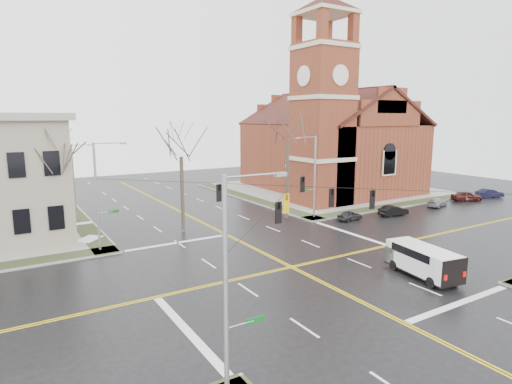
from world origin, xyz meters
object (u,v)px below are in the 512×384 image
signal_pole_nw (99,193)px  parked_car_e (490,193)px  parked_car_d (466,196)px  tree_nw_near (181,152)px  parked_car_c (437,202)px  streetlight_north_a (75,176)px  signal_pole_ne (314,174)px  tree_nw_far (57,164)px  parked_car_b (393,211)px  church (328,135)px  signal_pole_sw (230,286)px  parked_car_a (350,216)px  tree_ne (288,137)px  cargo_van (421,258)px

signal_pole_nw → parked_car_e: (51.74, -3.19, -4.32)m
parked_car_d → tree_nw_near: 39.44m
parked_car_c → streetlight_north_a: bearing=48.1°
streetlight_north_a → parked_car_c: (39.52, -19.65, -3.93)m
signal_pole_ne → signal_pole_nw: size_ratio=1.00×
signal_pole_ne → tree_nw_far: (-25.40, 1.85, 2.45)m
streetlight_north_a → parked_car_b: size_ratio=2.22×
signal_pole_nw → streetlight_north_a: 16.52m
church → signal_pole_sw: (-36.09, -36.28, -3.48)m
signal_pole_sw → streetlight_north_a: (0.67, 39.50, -0.48)m
parked_car_a → tree_ne: 10.97m
signal_pole_sw → parked_car_b: bearing=31.5°
parked_car_e → tree_nw_far: bearing=104.4°
signal_pole_nw → signal_pole_sw: same height
parked_car_a → tree_ne: size_ratio=0.25×
parked_car_d → tree_nw_far: size_ratio=0.39×
church → parked_car_a: 20.81m
parked_car_d → parked_car_c: bearing=115.7°
parked_car_c → parked_car_e: parked_car_e is taller
tree_nw_near → parked_car_b: bearing=-15.3°
signal_pole_nw → signal_pole_sw: size_ratio=1.00×
church → streetlight_north_a: bearing=174.8°
church → streetlight_north_a: (-35.42, 3.22, -3.97)m
signal_pole_nw → parked_car_e: size_ratio=2.37×
streetlight_north_a → parked_car_e: streetlight_north_a is taller
cargo_van → parked_car_e: bearing=32.4°
signal_pole_sw → parked_car_c: bearing=26.3°
signal_pole_ne → parked_car_c: size_ratio=2.44×
cargo_van → parked_car_c: bearing=42.5°
signal_pole_ne → parked_car_c: signal_pole_ne is taller
streetlight_north_a → parked_car_a: streetlight_north_a is taller
signal_pole_nw → tree_ne: size_ratio=0.72×
tree_ne → parked_car_e: bearing=-8.0°
church → parked_car_e: (15.65, -16.48, -7.81)m
signal_pole_sw → signal_pole_ne: bearing=45.4°
streetlight_north_a → parked_car_e: size_ratio=2.11×
signal_pole_sw → parked_car_c: size_ratio=2.44×
signal_pole_nw → signal_pole_ne: bearing=0.0°
signal_pole_ne → parked_car_e: 29.59m
signal_pole_ne → signal_pole_sw: bearing=-134.6°
streetlight_north_a → tree_nw_near: bearing=-61.3°
streetlight_north_a → tree_ne: (19.33, -15.21, 4.59)m
tree_nw_near → streetlight_north_a: bearing=118.7°
streetlight_north_a → cargo_van: size_ratio=1.36×
parked_car_b → tree_nw_far: size_ratio=0.35×
cargo_van → tree_nw_near: bearing=125.0°
signal_pole_ne → tree_ne: size_ratio=0.72×
signal_pole_ne → parked_car_c: (17.54, -3.15, -4.41)m
parked_car_e → parked_car_a: bearing=108.9°
tree_nw_near → parked_car_d: bearing=-8.1°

